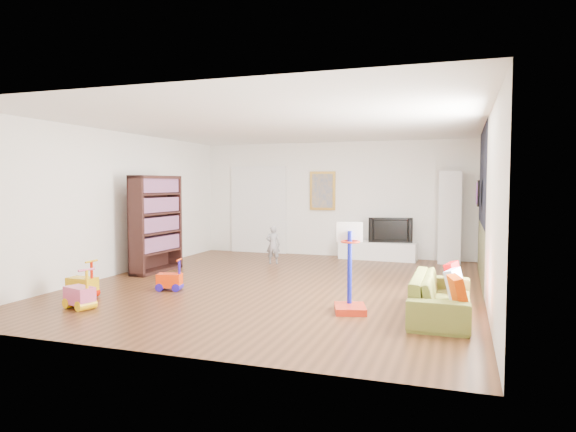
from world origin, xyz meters
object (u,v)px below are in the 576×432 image
(bookshelf, at_px, (156,224))
(sofa, at_px, (441,296))
(basketball_hoop, at_px, (350,268))
(media_console, at_px, (378,251))

(bookshelf, bearing_deg, sofa, -14.94)
(bookshelf, xyz_separation_m, sofa, (5.40, -1.74, -0.67))
(sofa, distance_m, basketball_hoop, 1.22)
(basketball_hoop, bearing_deg, media_console, 78.27)
(sofa, height_order, basketball_hoop, basketball_hoop)
(media_console, height_order, sofa, sofa)
(sofa, bearing_deg, media_console, 18.35)
(bookshelf, distance_m, basketball_hoop, 4.66)
(media_console, relative_size, basketball_hoop, 1.44)
(bookshelf, height_order, sofa, bookshelf)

